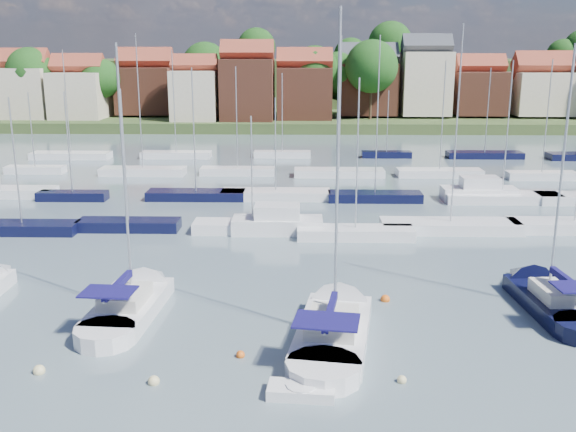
{
  "coord_description": "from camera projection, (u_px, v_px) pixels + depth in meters",
  "views": [
    {
      "loc": [
        -3.42,
        -28.09,
        13.59
      ],
      "look_at": [
        -4.35,
        14.0,
        2.88
      ],
      "focal_mm": 40.0,
      "sensor_mm": 36.0,
      "label": 1
    }
  ],
  "objects": [
    {
      "name": "sailboat_left",
      "position": [
        137.0,
        299.0,
        35.59
      ],
      "size": [
        3.73,
        11.45,
        15.34
      ],
      "rotation": [
        0.0,
        0.0,
        1.5
      ],
      "color": "silver",
      "rests_on": "ground"
    },
    {
      "name": "buoy_a",
      "position": [
        39.0,
        373.0,
        28.07
      ],
      "size": [
        0.54,
        0.54,
        0.54
      ],
      "primitive_type": "sphere",
      "color": "beige",
      "rests_on": "ground"
    },
    {
      "name": "buoy_b",
      "position": [
        154.0,
        384.0,
        27.17
      ],
      "size": [
        0.51,
        0.51,
        0.51
      ],
      "primitive_type": "sphere",
      "color": "beige",
      "rests_on": "ground"
    },
    {
      "name": "sailboat_centre",
      "position": [
        337.0,
        320.0,
        32.76
      ],
      "size": [
        5.16,
        12.91,
        17.0
      ],
      "rotation": [
        0.0,
        0.0,
        1.42
      ],
      "color": "silver",
      "rests_on": "ground"
    },
    {
      "name": "tender",
      "position": [
        301.0,
        391.0,
        26.13
      ],
      "size": [
        2.85,
        1.5,
        0.59
      ],
      "rotation": [
        0.0,
        0.0,
        -0.08
      ],
      "color": "silver",
      "rests_on": "ground"
    },
    {
      "name": "buoy_h",
      "position": [
        123.0,
        344.0,
        30.85
      ],
      "size": [
        0.45,
        0.45,
        0.45
      ],
      "primitive_type": "sphere",
      "color": "beige",
      "rests_on": "ground"
    },
    {
      "name": "buoy_d",
      "position": [
        402.0,
        382.0,
        27.29
      ],
      "size": [
        0.41,
        0.41,
        0.41
      ],
      "primitive_type": "sphere",
      "color": "beige",
      "rests_on": "ground"
    },
    {
      "name": "buoy_e",
      "position": [
        385.0,
        301.0,
        36.24
      ],
      "size": [
        0.53,
        0.53,
        0.53
      ],
      "primitive_type": "sphere",
      "color": "#D85914",
      "rests_on": "ground"
    },
    {
      "name": "far_shore_town",
      "position": [
        325.0,
        91.0,
        157.85
      ],
      "size": [
        212.46,
        90.0,
        22.27
      ],
      "color": "#404D26",
      "rests_on": "ground"
    },
    {
      "name": "marina_field",
      "position": [
        355.0,
        188.0,
        64.4
      ],
      "size": [
        79.62,
        41.41,
        15.93
      ],
      "color": "silver",
      "rests_on": "ground"
    },
    {
      "name": "ground",
      "position": [
        334.0,
        183.0,
        69.25
      ],
      "size": [
        260.0,
        260.0,
        0.0
      ],
      "primitive_type": "plane",
      "color": "#4E5F6A",
      "rests_on": "ground"
    },
    {
      "name": "buoy_c",
      "position": [
        240.0,
        357.0,
        29.56
      ],
      "size": [
        0.41,
        0.41,
        0.41
      ],
      "primitive_type": "sphere",
      "color": "#D85914",
      "rests_on": "ground"
    },
    {
      "name": "sailboat_navy",
      "position": [
        542.0,
        295.0,
        36.14
      ],
      "size": [
        3.56,
        11.17,
        15.29
      ],
      "rotation": [
        0.0,
        0.0,
        1.63
      ],
      "color": "black",
      "rests_on": "ground"
    }
  ]
}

